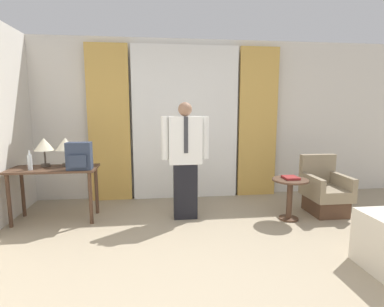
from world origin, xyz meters
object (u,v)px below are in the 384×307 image
object	(u,v)px
table_lamp_left	(44,145)
person	(185,157)
backpack	(79,156)
desk	(54,176)
bottle_near_edge	(30,162)
armchair	(324,192)
table_lamp_right	(65,145)
book	(291,178)
side_table	(290,192)

from	to	relation	value
table_lamp_left	person	bearing A→B (deg)	-7.40
table_lamp_left	backpack	xyz separation A→B (m)	(0.53, -0.27, -0.12)
desk	person	distance (m)	1.82
bottle_near_edge	armchair	bearing A→B (deg)	-0.87
table_lamp_right	book	size ratio (longest dim) A/B	1.81
desk	bottle_near_edge	distance (m)	0.36
book	table_lamp_right	bearing A→B (deg)	171.48
backpack	armchair	xyz separation A→B (m)	(3.49, -0.02, -0.61)
table_lamp_right	side_table	size ratio (longest dim) A/B	0.69
table_lamp_left	book	distance (m)	3.46
backpack	book	size ratio (longest dim) A/B	1.65
table_lamp_left	table_lamp_right	distance (m)	0.28
table_lamp_left	side_table	size ratio (longest dim) A/B	0.69
table_lamp_right	person	distance (m)	1.68
desk	book	bearing A→B (deg)	-6.19
backpack	table_lamp_left	bearing A→B (deg)	152.83
person	armchair	world-z (taller)	person
backpack	person	world-z (taller)	person
armchair	bottle_near_edge	bearing A→B (deg)	179.13
armchair	side_table	xyz separation A→B (m)	(-0.64, -0.20, 0.08)
backpack	person	bearing A→B (deg)	0.76
side_table	person	bearing A→B (deg)	170.55
book	armchair	bearing A→B (deg)	15.89
desk	person	bearing A→B (deg)	-4.42
table_lamp_right	person	xyz separation A→B (m)	(1.66, -0.25, -0.16)
desk	table_lamp_right	world-z (taller)	table_lamp_right
table_lamp_right	table_lamp_left	bearing A→B (deg)	180.00
table_lamp_right	book	xyz separation A→B (m)	(3.11, -0.47, -0.45)
bottle_near_edge	backpack	size ratio (longest dim) A/B	0.71
bottle_near_edge	backpack	world-z (taller)	backpack
desk	table_lamp_left	xyz separation A→B (m)	(-0.14, 0.11, 0.42)
bottle_near_edge	book	distance (m)	3.53
person	side_table	xyz separation A→B (m)	(1.44, -0.24, -0.49)
armchair	book	distance (m)	0.71
backpack	armchair	world-z (taller)	backpack
bottle_near_edge	backpack	bearing A→B (deg)	-4.06
person	desk	bearing A→B (deg)	175.58
bottle_near_edge	book	xyz separation A→B (m)	(3.51, -0.24, -0.26)
bottle_near_edge	person	distance (m)	2.06
backpack	side_table	bearing A→B (deg)	-4.43
person	book	distance (m)	1.50
backpack	book	world-z (taller)	backpack
desk	armchair	size ratio (longest dim) A/B	1.35
book	backpack	bearing A→B (deg)	176.11
table_lamp_right	book	world-z (taller)	table_lamp_right
bottle_near_edge	side_table	xyz separation A→B (m)	(3.50, -0.27, -0.46)
person	side_table	world-z (taller)	person
table_lamp_left	armchair	world-z (taller)	table_lamp_left
side_table	table_lamp_right	bearing A→B (deg)	170.98
table_lamp_right	side_table	xyz separation A→B (m)	(3.10, -0.49, -0.65)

